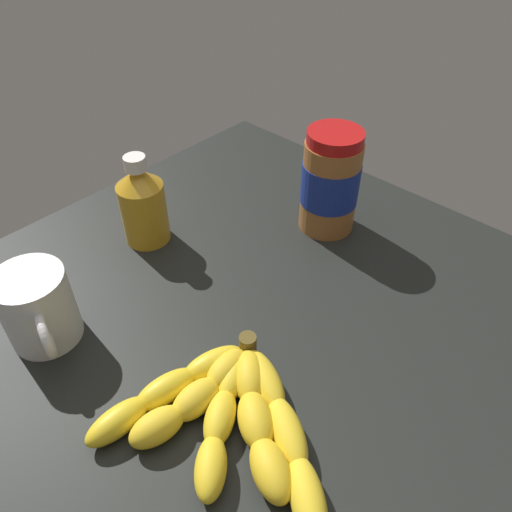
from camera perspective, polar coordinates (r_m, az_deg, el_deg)
ground_plane at (r=65.01cm, az=-0.30°, el=-6.33°), size 72.10×71.85×3.64cm
banana_bunch at (r=52.25cm, az=-3.16°, el=-17.49°), size 24.34×20.25×3.49cm
peanut_butter_jar at (r=71.97cm, az=8.56°, el=8.42°), size 8.33×8.33×15.49cm
honey_bottle at (r=71.32cm, az=-12.94°, el=5.87°), size 6.52×6.52×13.52cm
coffee_mug at (r=61.59cm, az=-23.82°, el=-5.55°), size 11.69×8.15×9.42cm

